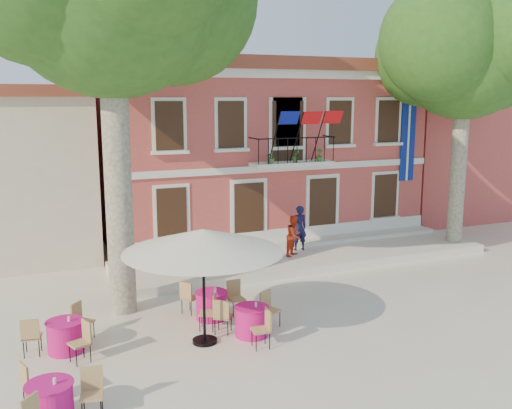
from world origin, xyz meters
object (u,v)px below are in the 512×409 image
object	(u,v)px
patio_umbrella	(203,241)
cafe_table_1	(252,320)
pedestrian_orange	(294,236)
cafe_table_0	(65,335)
pedestrian_navy	(299,228)
cafe_table_2	(50,401)
cafe_table_3	(211,304)
plane_tree_east	(466,51)

from	to	relation	value
patio_umbrella	cafe_table_1	xyz separation A→B (m)	(1.23, -0.06, -2.17)
pedestrian_orange	cafe_table_0	xyz separation A→B (m)	(-8.30, -4.47, -0.62)
pedestrian_navy	cafe_table_2	size ratio (longest dim) A/B	0.93
cafe_table_3	pedestrian_navy	bearing A→B (deg)	42.07
patio_umbrella	cafe_table_1	distance (m)	2.50
cafe_table_0	cafe_table_2	bearing A→B (deg)	-99.56
pedestrian_navy	cafe_table_3	xyz separation A→B (m)	(-4.95, -4.47, -0.72)
pedestrian_navy	patio_umbrella	bearing A→B (deg)	48.17
cafe_table_1	pedestrian_orange	bearing A→B (deg)	54.04
cafe_table_1	cafe_table_0	bearing A→B (deg)	169.18
cafe_table_0	cafe_table_1	world-z (taller)	same
patio_umbrella	pedestrian_navy	size ratio (longest dim) A/B	2.28
pedestrian_orange	cafe_table_1	xyz separation A→B (m)	(-3.86, -5.32, -0.62)
patio_umbrella	pedestrian_navy	bearing A→B (deg)	46.39
plane_tree_east	cafe_table_2	bearing A→B (deg)	-156.16
plane_tree_east	cafe_table_0	size ratio (longest dim) A/B	5.66
cafe_table_2	cafe_table_3	size ratio (longest dim) A/B	0.98
plane_tree_east	cafe_table_1	world-z (taller)	plane_tree_east
pedestrian_navy	cafe_table_0	distance (m)	10.20
cafe_table_0	plane_tree_east	bearing A→B (deg)	14.41
pedestrian_orange	cafe_table_1	size ratio (longest dim) A/B	0.80
plane_tree_east	patio_umbrella	bearing A→B (deg)	-158.61
plane_tree_east	cafe_table_2	xyz separation A→B (m)	(-15.67, -6.93, -7.28)
patio_umbrella	cafe_table_0	bearing A→B (deg)	166.29
patio_umbrella	pedestrian_orange	world-z (taller)	patio_umbrella
pedestrian_navy	cafe_table_2	xyz separation A→B (m)	(-9.32, -8.12, -0.72)
cafe_table_1	cafe_table_2	bearing A→B (deg)	-156.24
pedestrian_navy	cafe_table_3	distance (m)	6.71
pedestrian_orange	cafe_table_3	xyz separation A→B (m)	(-4.44, -3.85, -0.62)
cafe_table_0	cafe_table_3	world-z (taller)	same
cafe_table_2	plane_tree_east	bearing A→B (deg)	23.84
cafe_table_3	pedestrian_orange	bearing A→B (deg)	40.89
patio_umbrella	cafe_table_3	distance (m)	2.66
patio_umbrella	pedestrian_orange	xyz separation A→B (m)	(5.09, 5.25, -1.55)
plane_tree_east	patio_umbrella	world-z (taller)	plane_tree_east
pedestrian_navy	cafe_table_3	world-z (taller)	pedestrian_navy
cafe_table_1	cafe_table_2	world-z (taller)	same
patio_umbrella	plane_tree_east	bearing A→B (deg)	21.39
cafe_table_1	cafe_table_3	world-z (taller)	same
patio_umbrella	cafe_table_2	distance (m)	4.86
cafe_table_2	patio_umbrella	bearing A→B (deg)	31.08
cafe_table_2	cafe_table_3	bearing A→B (deg)	39.87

